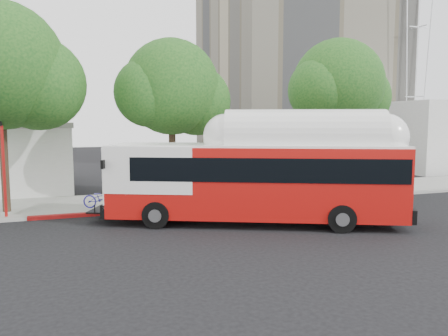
{
  "coord_description": "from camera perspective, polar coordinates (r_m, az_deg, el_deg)",
  "views": [
    {
      "loc": [
        -6.0,
        -16.74,
        4.34
      ],
      "look_at": [
        0.87,
        3.0,
        2.09
      ],
      "focal_mm": 35.0,
      "sensor_mm": 36.0,
      "label": 1
    }
  ],
  "objects": [
    {
      "name": "ground",
      "position": [
        18.31,
        0.53,
        -7.58
      ],
      "size": [
        120.0,
        120.0,
        0.0
      ],
      "primitive_type": "plane",
      "color": "black",
      "rests_on": "ground"
    },
    {
      "name": "sidewalk",
      "position": [
        24.38,
        -4.64,
        -3.95
      ],
      "size": [
        60.0,
        5.0,
        0.15
      ],
      "primitive_type": "cube",
      "color": "gray",
      "rests_on": "ground"
    },
    {
      "name": "curb_strip",
      "position": [
        21.91,
        -2.93,
        -5.09
      ],
      "size": [
        60.0,
        0.3,
        0.15
      ],
      "primitive_type": "cube",
      "color": "gray",
      "rests_on": "ground"
    },
    {
      "name": "red_curb_segment",
      "position": [
        21.29,
        -10.74,
        -5.51
      ],
      "size": [
        10.0,
        0.32,
        0.16
      ],
      "primitive_type": "cube",
      "color": "maroon",
      "rests_on": "ground"
    },
    {
      "name": "street_tree_left",
      "position": [
        22.56,
        -26.05,
        11.29
      ],
      "size": [
        6.67,
        5.8,
        9.74
      ],
      "color": "#2D2116",
      "rests_on": "ground"
    },
    {
      "name": "street_tree_mid",
      "position": [
        23.48,
        -5.92,
        9.93
      ],
      "size": [
        5.75,
        5.0,
        8.62
      ],
      "color": "#2D2116",
      "rests_on": "ground"
    },
    {
      "name": "street_tree_right",
      "position": [
        27.43,
        15.36,
        9.93
      ],
      "size": [
        6.21,
        5.4,
        9.18
      ],
      "color": "#2D2116",
      "rests_on": "ground"
    },
    {
      "name": "apartment_tower",
      "position": [
        52.48,
        9.35,
        20.73
      ],
      "size": [
        18.0,
        18.0,
        37.0
      ],
      "color": "tan",
      "rests_on": "ground"
    },
    {
      "name": "transit_bus",
      "position": [
        18.43,
        4.28,
        -1.77
      ],
      "size": [
        12.85,
        7.43,
        3.87
      ],
      "rotation": [
        0.0,
        0.0,
        -0.43
      ],
      "color": "#B10F0C",
      "rests_on": "ground"
    },
    {
      "name": "signal_pole",
      "position": [
        21.31,
        -26.81,
        -0.15
      ],
      "size": [
        0.12,
        0.42,
        4.38
      ],
      "color": "#AE1412",
      "rests_on": "ground"
    }
  ]
}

